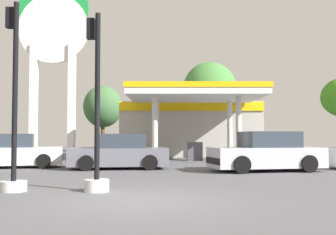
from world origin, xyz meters
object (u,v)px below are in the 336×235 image
car_0 (266,153)px  traffic_signal_1 (13,129)px  car_3 (13,152)px  traffic_signal_0 (96,134)px  car_2 (119,153)px  tree_1 (103,107)px  tree_2 (209,90)px  station_pole_sign (53,40)px

car_0 → traffic_signal_1: size_ratio=0.96×
car_3 → traffic_signal_0: bearing=-56.9°
traffic_signal_0 → car_2: bearing=92.1°
car_2 → car_3: car_3 is taller
car_3 → tree_1: (1.26, 18.24, 3.41)m
car_2 → traffic_signal_0: traffic_signal_0 is taller
traffic_signal_1 → tree_1: 26.46m
car_3 → traffic_signal_0: 9.69m
car_0 → car_2: car_0 is taller
car_2 → traffic_signal_0: size_ratio=0.95×
tree_1 → tree_2: tree_2 is taller
tree_1 → tree_2: bearing=-5.7°
car_3 → traffic_signal_1: traffic_signal_1 is taller
traffic_signal_1 → tree_2: size_ratio=0.64×
car_3 → traffic_signal_1: size_ratio=0.92×
car_2 → car_0: bearing=-10.2°
car_3 → car_2: bearing=-7.8°
traffic_signal_0 → tree_2: bearing=77.5°
station_pole_sign → car_3: station_pole_sign is taller
station_pole_sign → traffic_signal_1: size_ratio=2.32×
car_3 → traffic_signal_0: (5.27, -8.09, 0.81)m
station_pole_sign → traffic_signal_1: bearing=-78.1°
tree_2 → tree_1: bearing=174.3°
car_2 → traffic_signal_0: 7.46m
tree_2 → traffic_signal_0: bearing=-102.5°
station_pole_sign → car_2: station_pole_sign is taller
car_2 → traffic_signal_1: bearing=-104.8°
traffic_signal_0 → traffic_signal_1: bearing=178.9°
traffic_signal_0 → tree_2: tree_2 is taller
station_pole_sign → traffic_signal_0: size_ratio=2.47×
car_0 → traffic_signal_0: bearing=-134.0°
station_pole_sign → traffic_signal_0: bearing=-70.1°
station_pole_sign → car_3: (0.06, -6.65, -6.80)m
traffic_signal_0 → car_3: bearing=123.1°
traffic_signal_1 → tree_2: 26.80m
car_0 → traffic_signal_1: traffic_signal_1 is taller
car_2 → car_3: (-5.00, 0.68, 0.00)m
traffic_signal_1 → tree_2: (7.85, 25.33, 3.86)m
tree_2 → car_3: bearing=-122.2°
car_0 → car_2: size_ratio=1.08×
car_2 → tree_2: size_ratio=0.57×
station_pole_sign → car_2: bearing=-55.4°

